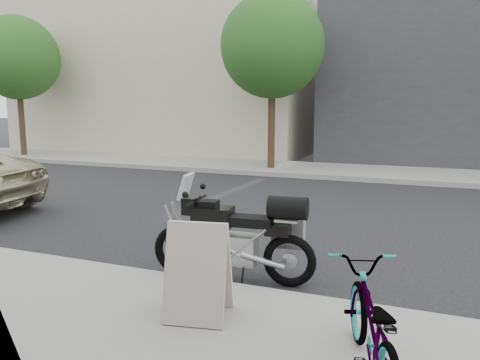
{
  "coord_description": "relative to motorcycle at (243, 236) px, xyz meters",
  "views": [
    {
      "loc": [
        -2.81,
        9.0,
        2.3
      ],
      "look_at": [
        0.34,
        1.06,
        0.9
      ],
      "focal_mm": 35.0,
      "sensor_mm": 36.0,
      "label": 1
    }
  ],
  "objects": [
    {
      "name": "bicycle_front",
      "position": [
        -1.81,
        1.89,
        -0.02
      ],
      "size": [
        1.07,
        1.76,
        0.87
      ],
      "primitive_type": "imported",
      "rotation": [
        0.0,
        0.0,
        0.32
      ],
      "color": "gray",
      "rests_on": "near_sidewalk"
    },
    {
      "name": "street_tree_right",
      "position": [
        13.69,
        -9.54,
        3.53
      ],
      "size": [
        3.4,
        3.4,
        5.7
      ],
      "color": "#3C2A1B",
      "rests_on": "far_sidewalk"
    },
    {
      "name": "street_tree_mid",
      "position": [
        2.69,
        -9.54,
        3.53
      ],
      "size": [
        3.4,
        3.4,
        5.7
      ],
      "color": "#3C2A1B",
      "rests_on": "far_sidewalk"
    },
    {
      "name": "ground",
      "position": [
        0.69,
        -3.54,
        -0.6
      ],
      "size": [
        120.0,
        120.0,
        0.0
      ],
      "primitive_type": "plane",
      "color": "black",
      "rests_on": "ground"
    },
    {
      "name": "far_sidewalk",
      "position": [
        0.69,
        -10.04,
        -0.53
      ],
      "size": [
        44.0,
        3.0,
        0.15
      ],
      "primitive_type": "cube",
      "color": "gray",
      "rests_on": "ground"
    },
    {
      "name": "far_building_cream",
      "position": [
        9.69,
        -17.03,
        3.4
      ],
      "size": [
        14.0,
        11.0,
        8.0
      ],
      "color": "#C0B599",
      "rests_on": "ground"
    },
    {
      "name": "sandwich_sign",
      "position": [
        -0.07,
        1.42,
        0.04
      ],
      "size": [
        0.71,
        0.67,
        0.99
      ],
      "rotation": [
        0.0,
        0.0,
        0.19
      ],
      "color": "beige",
      "rests_on": "near_sidewalk"
    },
    {
      "name": "motorcycle",
      "position": [
        0.0,
        0.0,
        0.0
      ],
      "size": [
        2.22,
        0.84,
        1.4
      ],
      "rotation": [
        0.0,
        0.0,
        0.09
      ],
      "color": "black",
      "rests_on": "ground"
    }
  ]
}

